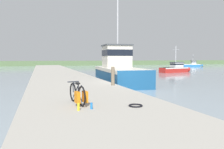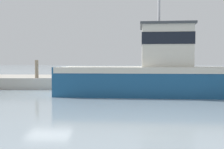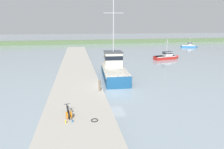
# 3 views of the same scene
# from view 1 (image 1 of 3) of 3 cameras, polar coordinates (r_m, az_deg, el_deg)

# --- Properties ---
(ground_plane) EXTENTS (320.00, 320.00, 0.00)m
(ground_plane) POSITION_cam_1_polar(r_m,az_deg,el_deg) (15.28, 5.05, -4.76)
(ground_plane) COLOR #84939E
(dock_pier) EXTENTS (5.36, 80.00, 0.74)m
(dock_pier) POSITION_cam_1_polar(r_m,az_deg,el_deg) (14.12, -10.30, -4.05)
(dock_pier) COLOR #A39E93
(dock_pier) RESTS_ON ground_plane
(far_shoreline) EXTENTS (180.00, 5.00, 1.52)m
(far_shoreline) POSITION_cam_1_polar(r_m,az_deg,el_deg) (80.60, 8.08, 3.09)
(far_shoreline) COLOR #567047
(far_shoreline) RESTS_ON ground_plane
(fishing_boat_main) EXTENTS (3.73, 10.86, 10.66)m
(fishing_boat_main) POSITION_cam_1_polar(r_m,az_deg,el_deg) (21.07, 1.64, 1.32)
(fishing_boat_main) COLOR navy
(fishing_boat_main) RESTS_ON ground_plane
(boat_blue_far) EXTENTS (5.48, 3.01, 3.41)m
(boat_blue_far) POSITION_cam_1_polar(r_m,az_deg,el_deg) (65.51, 20.23, 2.47)
(boat_blue_far) COLOR #236BB2
(boat_blue_far) RESTS_ON ground_plane
(boat_red_outer) EXTENTS (6.21, 2.47, 4.44)m
(boat_red_outer) POSITION_cam_1_polar(r_m,az_deg,el_deg) (38.39, 16.18, 1.57)
(boat_red_outer) COLOR #AD231E
(boat_red_outer) RESTS_ON ground_plane
(bicycle_touring) EXTENTS (0.58, 1.72, 0.79)m
(bicycle_touring) POSITION_cam_1_polar(r_m,az_deg,el_deg) (7.94, -8.79, -5.20)
(bicycle_touring) COLOR black
(bicycle_touring) RESTS_ON dock_pier
(mooring_post) EXTENTS (0.22, 0.22, 1.15)m
(mooring_post) POSITION_cam_1_polar(r_m,az_deg,el_deg) (13.36, 0.23, -0.39)
(mooring_post) COLOR #756651
(mooring_post) RESTS_ON dock_pier
(hose_coil) EXTENTS (0.49, 0.49, 0.05)m
(hose_coil) POSITION_cam_1_polar(r_m,az_deg,el_deg) (7.67, 6.17, -8.06)
(hose_coil) COLOR black
(hose_coil) RESTS_ON dock_pier
(water_bottle_on_curb) EXTENTS (0.08, 0.08, 0.24)m
(water_bottle_on_curb) POSITION_cam_1_polar(r_m,az_deg,el_deg) (7.09, -8.75, -8.34)
(water_bottle_on_curb) COLOR yellow
(water_bottle_on_curb) RESTS_ON dock_pier
(water_bottle_by_bike) EXTENTS (0.08, 0.08, 0.21)m
(water_bottle_by_bike) POSITION_cam_1_polar(r_m,az_deg,el_deg) (7.23, -5.39, -8.17)
(water_bottle_by_bike) COLOR blue
(water_bottle_by_bike) RESTS_ON dock_pier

